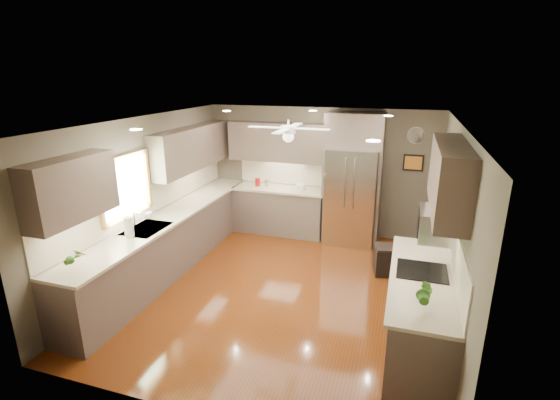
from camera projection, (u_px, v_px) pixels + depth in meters
The scene contains 26 objects.
floor at pixel (282, 289), 6.13m from camera, with size 5.00×5.00×0.00m, color #472309.
ceiling at pixel (282, 122), 5.38m from camera, with size 5.00×5.00×0.00m, color white.
wall_back at pixel (319, 172), 8.03m from camera, with size 4.50×4.50×0.00m, color brown.
wall_front at pixel (195, 301), 3.48m from camera, with size 4.50×4.50×0.00m, color brown.
wall_left at pixel (146, 197), 6.40m from camera, with size 5.00×5.00×0.00m, color brown.
wall_right at pixel (452, 228), 5.11m from camera, with size 5.00×5.00×0.00m, color brown.
canister_a at pixel (258, 182), 8.16m from camera, with size 0.10×0.10×0.16m, color maroon.
canister_b at pixel (267, 183), 8.12m from camera, with size 0.09×0.09×0.13m, color silver.
soap_bottle at pixel (149, 215), 6.25m from camera, with size 0.08×0.08×0.18m, color white.
potted_plant_left at pixel (74, 257), 4.67m from camera, with size 0.17×0.11×0.31m, color #30631C.
potted_plant_right at pixel (424, 294), 3.90m from camera, with size 0.17×0.13×0.30m, color #30631C.
bowl at pixel (301, 189), 7.89m from camera, with size 0.23×0.23×0.06m, color beige.
left_run at pixel (172, 240), 6.68m from camera, with size 0.65×4.70×1.45m.
back_run at pixel (280, 209), 8.20m from camera, with size 1.85×0.65×1.45m.
uppers at pixel (251, 155), 6.43m from camera, with size 4.50×4.70×0.95m.
window at pixel (125, 187), 5.85m from camera, with size 0.05×1.12×0.92m.
sink at pixel (147, 230), 5.96m from camera, with size 0.50×0.70×0.32m.
refrigerator at pixel (352, 182), 7.53m from camera, with size 1.06×0.75×2.45m.
right_run at pixel (420, 311), 4.70m from camera, with size 0.70×2.20×1.45m.
microwave at pixel (437, 224), 4.60m from camera, with size 0.43×0.55×0.34m.
ceiling_fan at pixel (288, 132), 5.70m from camera, with size 1.18×1.18×0.32m.
recessed_lights at pixel (288, 119), 5.76m from camera, with size 2.84×3.14×0.01m.
wall_clock at pixel (416, 135), 7.27m from camera, with size 0.30×0.03×0.30m.
framed_print at pixel (413, 163), 7.41m from camera, with size 0.36×0.03×0.30m.
stool at pixel (387, 260), 6.54m from camera, with size 0.46×0.46×0.47m.
paper_towel at pixel (129, 227), 5.61m from camera, with size 0.13×0.13×0.31m.
Camera 1 is at (1.62, -5.20, 3.12)m, focal length 26.00 mm.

